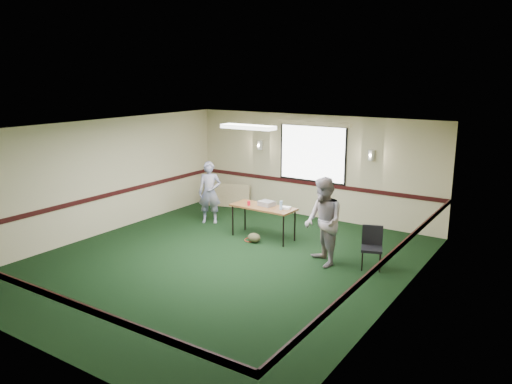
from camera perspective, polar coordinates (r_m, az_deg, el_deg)
The scene contains 13 objects.
ground at distance 10.21m, azimuth -4.04°, elevation -7.99°, with size 8.00×8.00×0.00m, color black.
room_shell at distance 11.47m, azimuth 2.26°, elevation 2.64°, with size 8.00×8.02×8.00m.
folding_table at distance 11.41m, azimuth 0.84°, elevation -1.92°, with size 1.54×0.66×0.76m.
projector at distance 11.43m, azimuth 1.22°, elevation -1.31°, with size 0.33×0.27×0.11m, color gray.
game_console at distance 11.19m, azimuth 3.46°, elevation -1.82°, with size 0.20×0.16×0.05m, color white.
red_cup at distance 11.46m, azimuth -0.83°, elevation -1.28°, with size 0.07×0.07×0.11m, color red.
water_bottle at distance 11.08m, azimuth 2.88°, elevation -1.54°, with size 0.06×0.06×0.21m, color #89B4E0.
duffel_bag at distance 11.28m, azimuth -0.22°, elevation -5.26°, with size 0.31×0.23×0.22m, color #423B26.
cable_coil at distance 11.46m, azimuth -0.52°, elevation -5.49°, with size 0.32×0.32×0.02m, color red.
folded_table at distance 14.28m, azimuth -3.22°, elevation -0.38°, with size 1.28×0.05×0.66m, color #99855E.
conference_chair at distance 10.04m, azimuth 13.12°, elevation -5.76°, with size 0.52×0.53×0.82m.
person_left at distance 12.67m, azimuth -5.32°, elevation -0.05°, with size 0.57×0.38×1.57m, color #445095.
person_right at distance 9.88m, azimuth 7.70°, elevation -3.41°, with size 0.86×0.67×1.76m, color #7085AF.
Camera 1 is at (5.80, -7.54, 3.70)m, focal length 35.00 mm.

